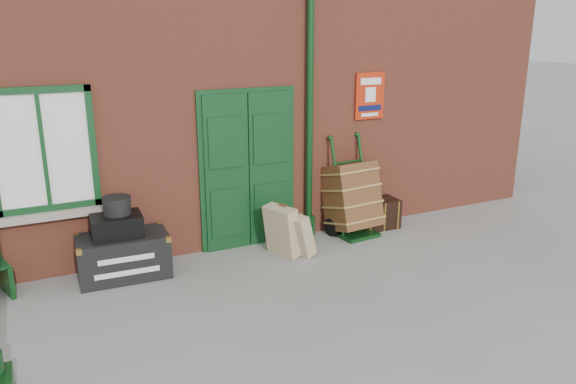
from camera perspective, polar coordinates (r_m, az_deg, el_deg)
ground at (r=7.16m, az=2.80°, el=-8.85°), size 80.00×80.00×0.00m
station_building at (r=9.71m, az=-7.12°, el=11.07°), size 10.30×4.30×4.36m
houdini_trunk at (r=7.41m, az=-16.36°, el=-6.26°), size 1.14×0.66×0.55m
strongbox at (r=7.26m, az=-17.01°, el=-3.29°), size 0.63×0.47×0.28m
hatbox at (r=7.22m, az=-16.98°, el=-1.32°), size 0.35×0.35×0.22m
suitcase_back at (r=7.74m, az=-0.61°, el=-3.96°), size 0.45×0.57×0.71m
suitcase_front at (r=7.74m, az=0.92°, el=-4.31°), size 0.48×0.54×0.62m
porter_trolley at (r=8.55m, az=6.49°, el=-0.55°), size 0.79×0.84×1.48m
dark_trunk at (r=8.94m, az=9.07°, el=-2.18°), size 0.65×0.44×0.46m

